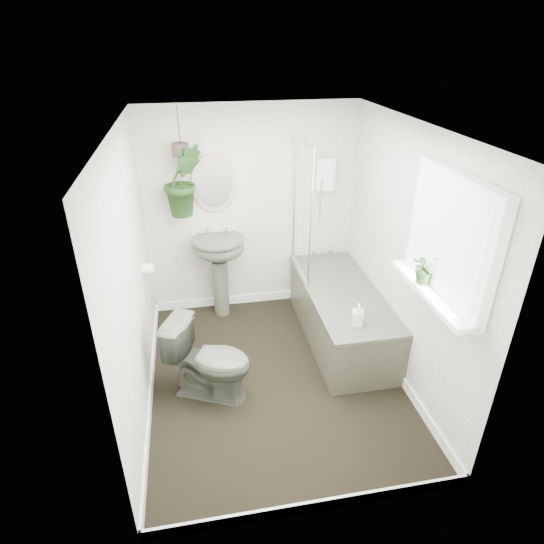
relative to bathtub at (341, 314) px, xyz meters
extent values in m
cube|color=black|center=(-0.80, -0.50, -0.30)|extent=(2.30, 2.80, 0.02)
cube|color=white|center=(-0.80, -0.50, 2.02)|extent=(2.30, 2.80, 0.02)
cube|color=white|center=(-0.80, 0.91, 0.86)|extent=(2.30, 0.02, 2.30)
cube|color=white|center=(-0.80, -1.91, 0.86)|extent=(2.30, 0.02, 2.30)
cube|color=white|center=(-1.96, -0.50, 0.86)|extent=(0.02, 2.80, 2.30)
cube|color=white|center=(0.36, -0.50, 0.86)|extent=(0.02, 2.80, 2.30)
cube|color=white|center=(-0.80, -0.50, -0.24)|extent=(2.30, 2.80, 0.10)
cube|color=white|center=(0.00, 0.84, 1.26)|extent=(0.20, 0.10, 0.35)
ellipsoid|color=tan|center=(-1.19, 0.87, 1.21)|extent=(0.46, 0.03, 0.62)
cylinder|color=black|center=(-1.59, 0.86, 1.11)|extent=(0.04, 0.04, 0.22)
cylinder|color=white|center=(-1.90, 0.20, 0.61)|extent=(0.11, 0.11, 0.11)
cube|color=white|center=(0.29, -1.20, 1.36)|extent=(0.08, 1.00, 0.90)
cube|color=white|center=(0.22, -1.20, 0.94)|extent=(0.18, 1.00, 0.04)
cube|color=white|center=(0.24, -1.20, 1.36)|extent=(0.01, 0.86, 0.76)
imported|color=#464C3F|center=(-1.40, -0.60, 0.08)|extent=(0.84, 0.68, 0.74)
imported|color=black|center=(0.21, -1.08, 1.08)|extent=(0.24, 0.22, 0.24)
imported|color=black|center=(-1.50, 0.75, 1.29)|extent=(0.45, 0.39, 0.73)
imported|color=black|center=(-0.07, -0.61, 0.39)|extent=(0.12, 0.12, 0.21)
cylinder|color=#483830|center=(-1.50, 0.75, 1.60)|extent=(0.16, 0.16, 0.12)
camera|label=1|loc=(-1.44, -3.79, 2.61)|focal=30.00mm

